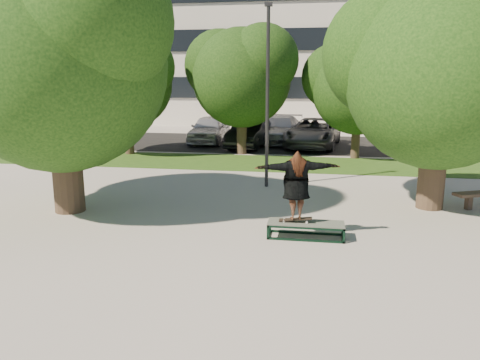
% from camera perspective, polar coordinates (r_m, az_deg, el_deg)
% --- Properties ---
extents(ground, '(120.00, 120.00, 0.00)m').
position_cam_1_polar(ground, '(11.84, -4.23, -6.01)').
color(ground, gray).
rests_on(ground, ground).
extents(grass_strip, '(30.00, 4.00, 0.02)m').
position_cam_1_polar(grass_strip, '(20.82, 4.56, 2.03)').
color(grass_strip, '#1D4413').
rests_on(grass_strip, ground).
extents(asphalt_strip, '(40.00, 8.00, 0.01)m').
position_cam_1_polar(asphalt_strip, '(27.31, 3.62, 4.49)').
color(asphalt_strip, black).
rests_on(asphalt_strip, ground).
extents(tree_left, '(6.96, 5.95, 7.12)m').
position_cam_1_polar(tree_left, '(13.90, -21.46, 14.40)').
color(tree_left, '#38281E').
rests_on(tree_left, ground).
extents(tree_right, '(6.24, 5.33, 6.51)m').
position_cam_1_polar(tree_right, '(14.38, 22.96, 12.88)').
color(tree_right, '#38281E').
rests_on(tree_right, ground).
extents(bg_tree_left, '(5.28, 4.51, 5.77)m').
position_cam_1_polar(bg_tree_left, '(23.86, -13.79, 12.02)').
color(bg_tree_left, '#38281E').
rests_on(bg_tree_left, ground).
extents(bg_tree_mid, '(5.76, 4.92, 6.24)m').
position_cam_1_polar(bg_tree_mid, '(23.30, 0.05, 13.06)').
color(bg_tree_mid, '#38281E').
rests_on(bg_tree_mid, ground).
extents(bg_tree_right, '(5.04, 4.31, 5.43)m').
position_cam_1_polar(bg_tree_right, '(22.56, 14.07, 11.39)').
color(bg_tree_right, '#38281E').
rests_on(bg_tree_right, ground).
extents(lamppost, '(0.25, 0.15, 6.11)m').
position_cam_1_polar(lamppost, '(16.02, 3.37, 10.28)').
color(lamppost, '#2D2D30').
rests_on(lamppost, ground).
extents(office_building, '(30.00, 14.12, 16.00)m').
position_cam_1_polar(office_building, '(43.36, 3.23, 17.98)').
color(office_building, beige).
rests_on(office_building, ground).
extents(grind_box, '(1.80, 0.60, 0.38)m').
position_cam_1_polar(grind_box, '(11.28, 8.02, -6.04)').
color(grind_box, black).
rests_on(grind_box, ground).
extents(skater_rig, '(2.07, 1.02, 1.71)m').
position_cam_1_polar(skater_rig, '(10.99, 6.88, -0.66)').
color(skater_rig, white).
rests_on(skater_rig, grind_box).
extents(car_silver_a, '(1.92, 4.72, 1.60)m').
position_cam_1_polar(car_silver_a, '(27.49, -3.74, 6.21)').
color(car_silver_a, silver).
rests_on(car_silver_a, asphalt_strip).
extents(car_dark, '(2.13, 4.79, 1.53)m').
position_cam_1_polar(car_dark, '(25.61, 1.19, 5.70)').
color(car_dark, black).
rests_on(car_dark, asphalt_strip).
extents(car_grey, '(3.29, 5.90, 1.56)m').
position_cam_1_polar(car_grey, '(26.06, 8.91, 5.71)').
color(car_grey, '#5C5C61').
rests_on(car_grey, asphalt_strip).
extents(car_silver_b, '(2.79, 5.49, 1.53)m').
position_cam_1_polar(car_silver_b, '(27.66, 4.89, 6.15)').
color(car_silver_b, '#AEAFB3').
rests_on(car_silver_b, asphalt_strip).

